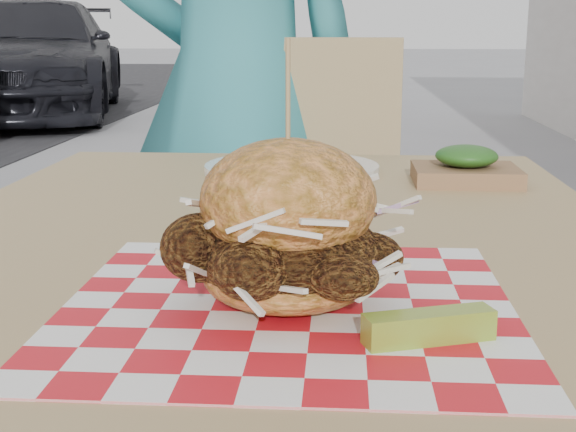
{
  "coord_description": "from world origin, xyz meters",
  "views": [
    {
      "loc": [
        -0.07,
        -0.48,
        0.97
      ],
      "look_at": [
        -0.12,
        0.14,
        0.82
      ],
      "focal_mm": 50.0,
      "sensor_mm": 36.0,
      "label": 1
    }
  ],
  "objects_px": {
    "car_dark": "(32,58)",
    "patio_chair": "(310,221)",
    "patio_table": "(268,310)",
    "sandwich": "(288,234)",
    "diner": "(236,89)"
  },
  "relations": [
    {
      "from": "car_dark",
      "to": "patio_table",
      "type": "xyz_separation_m",
      "value": [
        3.45,
        -8.22,
        0.02
      ]
    },
    {
      "from": "diner",
      "to": "patio_table",
      "type": "distance_m",
      "value": 1.07
    },
    {
      "from": "car_dark",
      "to": "patio_chair",
      "type": "distance_m",
      "value": 8.09
    },
    {
      "from": "car_dark",
      "to": "patio_table",
      "type": "relative_size",
      "value": 3.73
    },
    {
      "from": "diner",
      "to": "patio_table",
      "type": "xyz_separation_m",
      "value": [
        0.17,
        -1.04,
        -0.16
      ]
    },
    {
      "from": "car_dark",
      "to": "patio_chair",
      "type": "height_order",
      "value": "car_dark"
    },
    {
      "from": "patio_table",
      "to": "sandwich",
      "type": "bearing_deg",
      "value": -80.26
    },
    {
      "from": "diner",
      "to": "patio_table",
      "type": "relative_size",
      "value": 1.39
    },
    {
      "from": "patio_table",
      "to": "sandwich",
      "type": "relative_size",
      "value": 5.71
    },
    {
      "from": "diner",
      "to": "patio_chair",
      "type": "bearing_deg",
      "value": 134.32
    },
    {
      "from": "diner",
      "to": "car_dark",
      "type": "bearing_deg",
      "value": -75.0
    },
    {
      "from": "diner",
      "to": "patio_chair",
      "type": "height_order",
      "value": "diner"
    },
    {
      "from": "diner",
      "to": "patio_table",
      "type": "height_order",
      "value": "diner"
    },
    {
      "from": "patio_chair",
      "to": "sandwich",
      "type": "height_order",
      "value": "sandwich"
    },
    {
      "from": "car_dark",
      "to": "patio_chair",
      "type": "xyz_separation_m",
      "value": [
        3.46,
        -7.31,
        -0.1
      ]
    }
  ]
}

